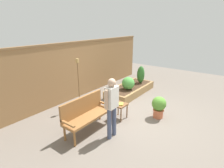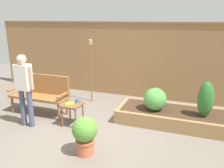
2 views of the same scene
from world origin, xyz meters
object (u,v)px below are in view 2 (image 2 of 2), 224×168
Objects in this scene: shrub_far_corner at (206,99)px; person_by_bench at (24,84)px; potted_boxwood at (85,133)px; garden_bench at (41,91)px; shrub_near_bench at (155,99)px; cup_on_table at (78,100)px; book_on_table at (70,104)px; tiki_torch at (91,60)px; side_table at (72,108)px.

shrub_far_corner is 0.48× the size of person_by_bench.
potted_boxwood is 0.91× the size of shrub_far_corner.
shrub_near_bench is (2.72, 0.37, 0.01)m from garden_bench.
cup_on_table is 0.64× the size of book_on_table.
garden_bench is at bearing 144.96° from potted_boxwood.
cup_on_table is 0.07× the size of tiki_torch.
person_by_bench is (-1.66, 0.55, 0.55)m from potted_boxwood.
shrub_far_corner reaches higher than potted_boxwood.
potted_boxwood is at bearing -75.38° from book_on_table.
potted_boxwood reaches higher than book_on_table.
garden_bench is 0.92× the size of person_by_bench.
garden_bench is 1.14m from side_table.
cup_on_table is 1.54m from tiki_torch.
cup_on_table is at bearing 62.49° from side_table.
shrub_near_bench reaches higher than side_table.
tiki_torch reaches higher than garden_bench.
book_on_table is 0.25× the size of shrub_far_corner.
tiki_torch is (0.83, 1.13, 0.63)m from garden_bench.
potted_boxwood is 0.40× the size of tiki_torch.
side_table is 4.07× the size of cup_on_table.
garden_bench is 2.25m from potted_boxwood.
potted_boxwood is (0.79, -0.87, -0.11)m from book_on_table.
cup_on_table is 2.68m from shrub_far_corner.
tiki_torch is (-0.30, 1.36, 0.65)m from cup_on_table.
person_by_bench is at bearing -156.50° from shrub_near_bench.
side_table is at bearing 129.61° from potted_boxwood.
potted_boxwood is (0.77, -0.93, -0.01)m from side_table.
tiki_torch is at bearing 158.14° from shrub_near_bench.
shrub_near_bench is 2.80m from person_by_bench.
book_on_table is at bearing -163.84° from shrub_far_corner.
potted_boxwood is 2.73m from tiki_torch.
person_by_bench is at bearing -152.29° from cup_on_table.
person_by_bench reaches higher than book_on_table.
cup_on_table is 0.24× the size of shrub_near_bench.
garden_bench is 1.92× the size of shrub_far_corner.
tiki_torch is at bearing 99.04° from side_table.
potted_boxwood reaches higher than side_table.
side_table is 0.31× the size of person_by_bench.
book_on_table is 2.81m from shrub_far_corner.
tiki_torch is (-1.89, 0.76, 0.62)m from shrub_near_bench.
shrub_far_corner is (2.70, 0.78, 0.18)m from book_on_table.
garden_bench is 1.12m from book_on_table.
shrub_near_bench is 0.67× the size of shrub_far_corner.
cup_on_table reaches higher than side_table.
garden_bench reaches higher than cup_on_table.
side_table is 0.64× the size of shrub_far_corner.
shrub_near_bench reaches higher than book_on_table.
book_on_table is at bearing -82.18° from tiki_torch.
garden_bench reaches higher than shrub_near_bench.
garden_bench is 12.20× the size of cup_on_table.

